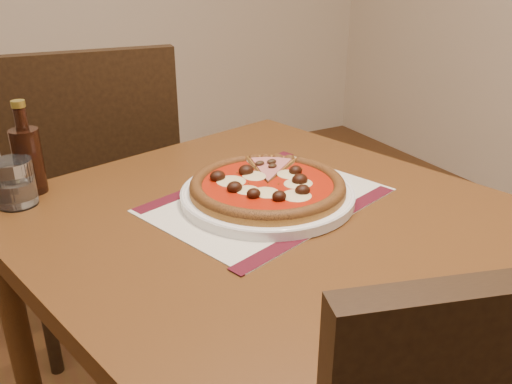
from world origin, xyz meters
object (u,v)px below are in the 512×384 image
pizza (268,185)px  chair_far (97,186)px  table (261,260)px  water_glass (15,183)px  bottle (28,157)px  plate (267,195)px

pizza → chair_far: bearing=103.3°
table → water_glass: bearing=147.4°
pizza → water_glass: (-0.41, 0.21, 0.01)m
pizza → bottle: size_ratio=1.60×
plate → bottle: 0.45m
plate → water_glass: bearing=153.2°
chair_far → plate: 0.76m
table → pizza: 0.14m
plate → water_glass: 0.46m
water_glass → bottle: (0.03, 0.05, 0.03)m
table → bottle: bottle is taller
bottle → chair_far: bearing=65.5°
chair_far → pizza: chair_far is taller
plate → bottle: bearing=146.0°
water_glass → plate: bearing=-26.8°
water_glass → table: bearing=-32.6°
chair_far → table: bearing=107.5°
chair_far → bottle: chair_far is taller
table → bottle: (-0.34, 0.29, 0.17)m
table → water_glass: (-0.37, 0.24, 0.14)m
chair_far → water_glass: size_ratio=11.05×
plate → pizza: size_ratio=1.12×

